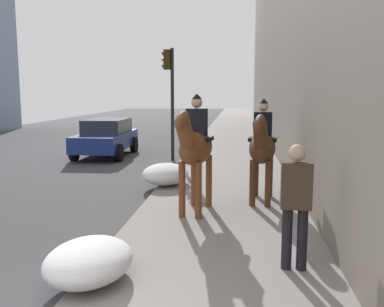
{
  "coord_description": "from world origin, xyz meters",
  "views": [
    {
      "loc": [
        -3.6,
        -2.02,
        2.5
      ],
      "look_at": [
        4.0,
        -1.2,
        1.4
      ],
      "focal_mm": 40.31,
      "sensor_mm": 36.0,
      "label": 1
    }
  ],
  "objects_px": {
    "pedestrian_greeting": "(296,199)",
    "mounted_horse_near": "(195,147)",
    "traffic_light_near_curb": "(170,86)",
    "car_near_lane": "(106,137)",
    "mounted_horse_far": "(262,146)"
  },
  "relations": [
    {
      "from": "traffic_light_near_curb",
      "to": "mounted_horse_far",
      "type": "bearing_deg",
      "value": -154.22
    },
    {
      "from": "mounted_horse_near",
      "to": "traffic_light_near_curb",
      "type": "bearing_deg",
      "value": -158.46
    },
    {
      "from": "mounted_horse_near",
      "to": "car_near_lane",
      "type": "xyz_separation_m",
      "value": [
        7.97,
        4.29,
        -0.68
      ]
    },
    {
      "from": "mounted_horse_near",
      "to": "car_near_lane",
      "type": "distance_m",
      "value": 9.07
    },
    {
      "from": "car_near_lane",
      "to": "traffic_light_near_curb",
      "type": "distance_m",
      "value": 3.38
    },
    {
      "from": "pedestrian_greeting",
      "to": "traffic_light_near_curb",
      "type": "height_order",
      "value": "traffic_light_near_curb"
    },
    {
      "from": "mounted_horse_near",
      "to": "traffic_light_near_curb",
      "type": "relative_size",
      "value": 0.58
    },
    {
      "from": "mounted_horse_near",
      "to": "car_near_lane",
      "type": "relative_size",
      "value": 0.6
    },
    {
      "from": "mounted_horse_near",
      "to": "mounted_horse_far",
      "type": "height_order",
      "value": "mounted_horse_near"
    },
    {
      "from": "pedestrian_greeting",
      "to": "mounted_horse_near",
      "type": "bearing_deg",
      "value": 34.63
    },
    {
      "from": "mounted_horse_far",
      "to": "traffic_light_near_curb",
      "type": "relative_size",
      "value": 0.56
    },
    {
      "from": "mounted_horse_far",
      "to": "pedestrian_greeting",
      "type": "relative_size",
      "value": 1.32
    },
    {
      "from": "pedestrian_greeting",
      "to": "traffic_light_near_curb",
      "type": "distance_m",
      "value": 10.4
    },
    {
      "from": "mounted_horse_near",
      "to": "car_near_lane",
      "type": "height_order",
      "value": "mounted_horse_near"
    },
    {
      "from": "pedestrian_greeting",
      "to": "car_near_lane",
      "type": "relative_size",
      "value": 0.43
    }
  ]
}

